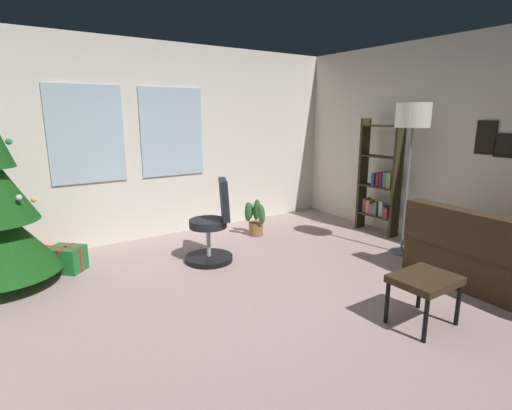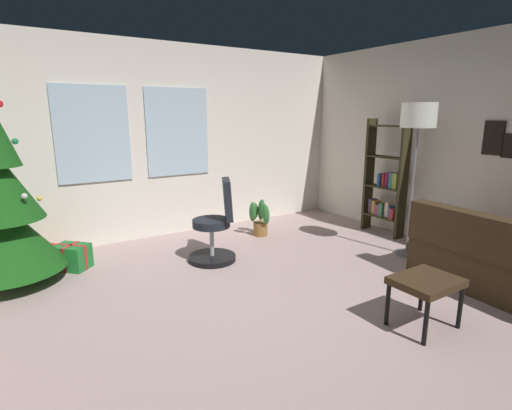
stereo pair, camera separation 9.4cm
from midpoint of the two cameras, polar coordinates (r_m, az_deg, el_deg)
ground_plane at (r=3.65m, az=5.13°, el=-15.75°), size 5.60×5.53×0.10m
wall_back_with_windows at (r=5.69m, az=-12.47°, el=8.99°), size 5.60×0.12×2.65m
wall_right_with_frames at (r=5.46m, az=30.15°, el=7.32°), size 0.12×5.53×2.65m
footstool at (r=3.52m, az=24.11°, el=-10.52°), size 0.51×0.41×0.42m
holiday_tree at (r=4.59m, az=-32.56°, el=-0.47°), size 1.10×1.10×2.37m
gift_box_red at (r=5.30m, az=-26.83°, el=-6.26°), size 0.34×0.37×0.17m
gift_box_green at (r=4.89m, az=-24.65°, el=-6.86°), size 0.44×0.44×0.29m
gift_box_gold at (r=5.17m, az=-28.50°, el=-6.71°), size 0.31×0.36×0.20m
office_chair at (r=4.64m, az=-5.18°, el=-3.56°), size 0.59×0.56×0.98m
bookshelf at (r=5.91m, az=18.73°, el=2.90°), size 0.18×0.64×1.64m
floor_lamp at (r=5.01m, az=22.93°, el=10.65°), size 0.40×0.40×1.83m
potted_plant at (r=5.61m, az=0.99°, el=-1.97°), size 0.31×0.46×0.53m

